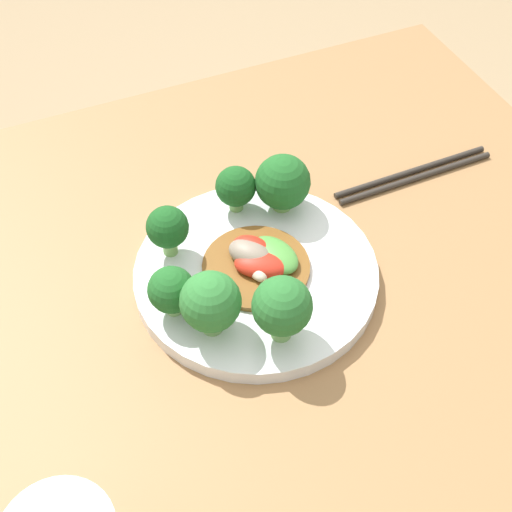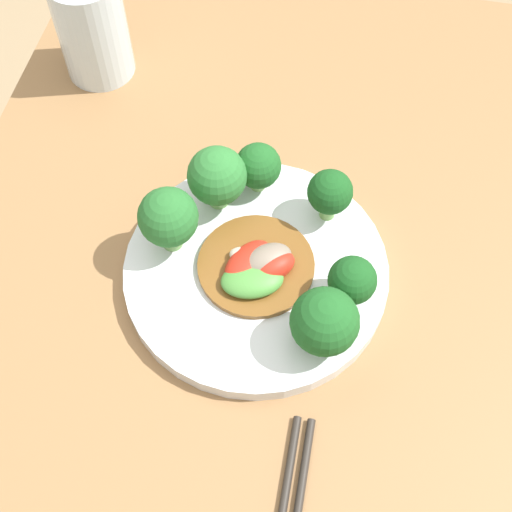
{
  "view_description": "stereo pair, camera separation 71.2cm",
  "coord_description": "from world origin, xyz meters",
  "px_view_note": "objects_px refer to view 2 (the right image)",
  "views": [
    {
      "loc": [
        0.17,
        0.44,
        1.28
      ],
      "look_at": [
        -0.01,
        0.02,
        0.74
      ],
      "focal_mm": 50.0,
      "sensor_mm": 36.0,
      "label": 1
    },
    {
      "loc": [
        -0.34,
        -0.05,
        1.3
      ],
      "look_at": [
        -0.01,
        0.02,
        0.74
      ],
      "focal_mm": 50.0,
      "sensor_mm": 36.0,
      "label": 2
    }
  ],
  "objects_px": {
    "broccoli_northeast": "(217,177)",
    "drinking_glass": "(92,27)",
    "broccoli_north": "(168,219)",
    "broccoli_south": "(352,281)",
    "plate": "(256,272)",
    "broccoli_southwest": "(325,322)",
    "broccoli_southeast": "(330,193)",
    "stirfry_center": "(258,266)",
    "broccoli_east": "(258,166)"
  },
  "relations": [
    {
      "from": "broccoli_northeast",
      "to": "drinking_glass",
      "type": "relative_size",
      "value": 0.58
    },
    {
      "from": "broccoli_north",
      "to": "drinking_glass",
      "type": "xyz_separation_m",
      "value": [
        0.23,
        0.15,
        0.0
      ]
    },
    {
      "from": "broccoli_north",
      "to": "broccoli_south",
      "type": "relative_size",
      "value": 1.34
    },
    {
      "from": "broccoli_south",
      "to": "plate",
      "type": "bearing_deg",
      "value": 80.49
    },
    {
      "from": "broccoli_south",
      "to": "drinking_glass",
      "type": "height_order",
      "value": "drinking_glass"
    },
    {
      "from": "plate",
      "to": "broccoli_north",
      "type": "xyz_separation_m",
      "value": [
        0.01,
        0.08,
        0.05
      ]
    },
    {
      "from": "broccoli_north",
      "to": "broccoli_southwest",
      "type": "distance_m",
      "value": 0.17
    },
    {
      "from": "broccoli_southeast",
      "to": "broccoli_northeast",
      "type": "distance_m",
      "value": 0.11
    },
    {
      "from": "broccoli_southeast",
      "to": "stirfry_center",
      "type": "distance_m",
      "value": 0.1
    },
    {
      "from": "broccoli_south",
      "to": "drinking_glass",
      "type": "distance_m",
      "value": 0.41
    },
    {
      "from": "plate",
      "to": "stirfry_center",
      "type": "height_order",
      "value": "stirfry_center"
    },
    {
      "from": "plate",
      "to": "broccoli_north",
      "type": "bearing_deg",
      "value": 83.95
    },
    {
      "from": "broccoli_southwest",
      "to": "drinking_glass",
      "type": "distance_m",
      "value": 0.42
    },
    {
      "from": "broccoli_southwest",
      "to": "broccoli_east",
      "type": "height_order",
      "value": "broccoli_southwest"
    },
    {
      "from": "broccoli_southeast",
      "to": "broccoli_north",
      "type": "bearing_deg",
      "value": 114.38
    },
    {
      "from": "broccoli_south",
      "to": "drinking_glass",
      "type": "relative_size",
      "value": 0.45
    },
    {
      "from": "broccoli_north",
      "to": "broccoli_northeast",
      "type": "relative_size",
      "value": 1.03
    },
    {
      "from": "broccoli_south",
      "to": "broccoli_east",
      "type": "xyz_separation_m",
      "value": [
        0.11,
        0.11,
        -0.0
      ]
    },
    {
      "from": "broccoli_northeast",
      "to": "broccoli_south",
      "type": "bearing_deg",
      "value": -120.3
    },
    {
      "from": "broccoli_north",
      "to": "broccoli_southwest",
      "type": "height_order",
      "value": "broccoli_north"
    },
    {
      "from": "broccoli_southeast",
      "to": "drinking_glass",
      "type": "height_order",
      "value": "drinking_glass"
    },
    {
      "from": "broccoli_southwest",
      "to": "drinking_glass",
      "type": "height_order",
      "value": "drinking_glass"
    },
    {
      "from": "broccoli_southeast",
      "to": "drinking_glass",
      "type": "relative_size",
      "value": 0.49
    },
    {
      "from": "broccoli_southwest",
      "to": "stirfry_center",
      "type": "relative_size",
      "value": 0.61
    },
    {
      "from": "broccoli_southwest",
      "to": "drinking_glass",
      "type": "bearing_deg",
      "value": 45.24
    },
    {
      "from": "broccoli_southeast",
      "to": "broccoli_northeast",
      "type": "xyz_separation_m",
      "value": [
        -0.01,
        0.11,
        0.0
      ]
    },
    {
      "from": "broccoli_south",
      "to": "broccoli_east",
      "type": "height_order",
      "value": "same"
    },
    {
      "from": "broccoli_south",
      "to": "broccoli_northeast",
      "type": "xyz_separation_m",
      "value": [
        0.08,
        0.14,
        0.01
      ]
    },
    {
      "from": "plate",
      "to": "drinking_glass",
      "type": "relative_size",
      "value": 2.06
    },
    {
      "from": "broccoli_south",
      "to": "broccoli_southeast",
      "type": "distance_m",
      "value": 0.09
    },
    {
      "from": "stirfry_center",
      "to": "drinking_glass",
      "type": "height_order",
      "value": "drinking_glass"
    },
    {
      "from": "stirfry_center",
      "to": "broccoli_east",
      "type": "bearing_deg",
      "value": 11.08
    },
    {
      "from": "plate",
      "to": "broccoli_northeast",
      "type": "xyz_separation_m",
      "value": [
        0.07,
        0.05,
        0.05
      ]
    },
    {
      "from": "broccoli_southwest",
      "to": "broccoli_northeast",
      "type": "xyz_separation_m",
      "value": [
        0.13,
        0.12,
        0.0
      ]
    },
    {
      "from": "stirfry_center",
      "to": "broccoli_southeast",
      "type": "bearing_deg",
      "value": -35.22
    },
    {
      "from": "broccoli_southwest",
      "to": "broccoli_southeast",
      "type": "distance_m",
      "value": 0.13
    },
    {
      "from": "plate",
      "to": "drinking_glass",
      "type": "xyz_separation_m",
      "value": [
        0.24,
        0.23,
        0.05
      ]
    },
    {
      "from": "broccoli_southwest",
      "to": "stirfry_center",
      "type": "bearing_deg",
      "value": 50.17
    },
    {
      "from": "stirfry_center",
      "to": "drinking_glass",
      "type": "distance_m",
      "value": 0.34
    },
    {
      "from": "broccoli_south",
      "to": "broccoli_southwest",
      "type": "bearing_deg",
      "value": 158.99
    },
    {
      "from": "broccoli_south",
      "to": "broccoli_north",
      "type": "bearing_deg",
      "value": 82.16
    },
    {
      "from": "broccoli_northeast",
      "to": "stirfry_center",
      "type": "relative_size",
      "value": 0.64
    },
    {
      "from": "drinking_glass",
      "to": "broccoli_southeast",
      "type": "bearing_deg",
      "value": -119.88
    },
    {
      "from": "plate",
      "to": "broccoli_east",
      "type": "height_order",
      "value": "broccoli_east"
    },
    {
      "from": "broccoli_south",
      "to": "broccoli_southeast",
      "type": "xyz_separation_m",
      "value": [
        0.09,
        0.03,
        0.0
      ]
    },
    {
      "from": "plate",
      "to": "broccoli_south",
      "type": "height_order",
      "value": "broccoli_south"
    },
    {
      "from": "broccoli_southwest",
      "to": "stirfry_center",
      "type": "distance_m",
      "value": 0.09
    },
    {
      "from": "broccoli_southwest",
      "to": "broccoli_north",
      "type": "bearing_deg",
      "value": 65.48
    },
    {
      "from": "broccoli_north",
      "to": "broccoli_southeast",
      "type": "distance_m",
      "value": 0.15
    },
    {
      "from": "plate",
      "to": "broccoli_southeast",
      "type": "height_order",
      "value": "broccoli_southeast"
    }
  ]
}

